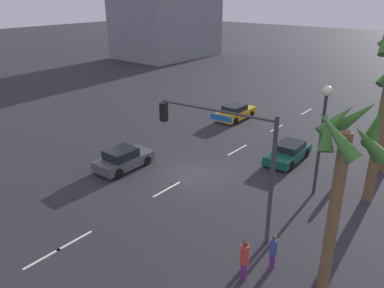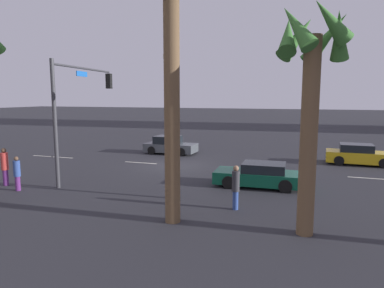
{
  "view_description": "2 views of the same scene",
  "coord_description": "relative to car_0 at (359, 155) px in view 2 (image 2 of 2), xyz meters",
  "views": [
    {
      "loc": [
        17.5,
        14.05,
        11.23
      ],
      "look_at": [
        -1.06,
        -0.95,
        1.6
      ],
      "focal_mm": 35.8,
      "sensor_mm": 36.0,
      "label": 1
    },
    {
      "loc": [
        -8.4,
        21.12,
        4.53
      ],
      "look_at": [
        -0.79,
        -1.2,
        1.3
      ],
      "focal_mm": 32.53,
      "sensor_mm": 36.0,
      "label": 2
    }
  ],
  "objects": [
    {
      "name": "ground_plane",
      "position": [
        11.61,
        4.24,
        -0.64
      ],
      "size": [
        220.0,
        220.0,
        0.0
      ],
      "primitive_type": "plane",
      "color": "#28282D"
    },
    {
      "name": "pedestrian_0",
      "position": [
        5.93,
        11.95,
        0.33
      ],
      "size": [
        0.35,
        0.35,
        1.81
      ],
      "color": "#2D478C",
      "rests_on": "ground_plane"
    },
    {
      "name": "pedestrian_1",
      "position": [
        16.5,
        12.55,
        0.25
      ],
      "size": [
        0.34,
        0.34,
        1.68
      ],
      "color": "#59266B",
      "rests_on": "ground_plane"
    },
    {
      "name": "streetlamp",
      "position": [
        9.01,
        11.34,
        3.88
      ],
      "size": [
        0.56,
        0.56,
        6.5
      ],
      "color": "#2D2D33",
      "rests_on": "ground_plane"
    },
    {
      "name": "lane_stripe_1",
      "position": [
        -0.11,
        4.24,
        -0.63
      ],
      "size": [
        2.34,
        0.14,
        0.01
      ],
      "primitive_type": "cube",
      "color": "silver",
      "rests_on": "ground_plane"
    },
    {
      "name": "lane_stripe_2",
      "position": [
        6.26,
        4.24,
        -0.63
      ],
      "size": [
        2.6,
        0.14,
        0.01
      ],
      "primitive_type": "cube",
      "color": "silver",
      "rests_on": "ground_plane"
    },
    {
      "name": "palm_tree_0",
      "position": [
        3.25,
        13.69,
        4.57
      ],
      "size": [
        2.52,
        2.75,
        7.41
      ],
      "color": "brown",
      "rests_on": "ground_plane"
    },
    {
      "name": "lane_stripe_4",
      "position": [
        20.73,
        4.24,
        -0.63
      ],
      "size": [
        1.98,
        0.14,
        0.01
      ],
      "primitive_type": "cube",
      "color": "silver",
      "rests_on": "ground_plane"
    },
    {
      "name": "car_1",
      "position": [
        5.52,
        7.99,
        -0.06
      ],
      "size": [
        4.44,
        2.02,
        1.22
      ],
      "color": "#0F5138",
      "rests_on": "ground_plane"
    },
    {
      "name": "car_2",
      "position": [
        13.74,
        -0.08,
        0.01
      ],
      "size": [
        4.07,
        1.99,
        1.41
      ],
      "color": "#474C51",
      "rests_on": "ground_plane"
    },
    {
      "name": "lane_stripe_5",
      "position": [
        22.47,
        4.24,
        -0.63
      ],
      "size": [
        1.84,
        0.14,
        0.01
      ],
      "primitive_type": "cube",
      "color": "silver",
      "rests_on": "ground_plane"
    },
    {
      "name": "car_0",
      "position": [
        0.0,
        0.0,
        0.0
      ],
      "size": [
        4.33,
        2.01,
        1.37
      ],
      "color": "gold",
      "rests_on": "ground_plane"
    },
    {
      "name": "palm_tree_1",
      "position": [
        7.81,
        14.06,
        5.72
      ],
      "size": [
        2.19,
        2.22,
        9.8
      ],
      "color": "brown",
      "rests_on": "ground_plane"
    },
    {
      "name": "traffic_signal",
      "position": [
        15.24,
        9.35,
        3.73
      ],
      "size": [
        0.89,
        6.3,
        6.34
      ],
      "color": "#38383D",
      "rests_on": "ground_plane"
    },
    {
      "name": "pedestrian_2",
      "position": [
        17.88,
        11.97,
        0.39
      ],
      "size": [
        0.5,
        0.5,
        1.94
      ],
      "color": "#59266B",
      "rests_on": "ground_plane"
    },
    {
      "name": "lane_stripe_3",
      "position": [
        14.15,
        4.24,
        -0.63
      ],
      "size": [
        2.39,
        0.14,
        0.01
      ],
      "primitive_type": "cube",
      "color": "silver",
      "rests_on": "ground_plane"
    }
  ]
}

